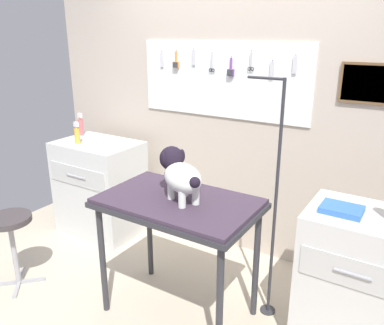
{
  "coord_description": "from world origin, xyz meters",
  "views": [
    {
      "loc": [
        1.49,
        -1.78,
        1.95
      ],
      "look_at": [
        0.2,
        0.28,
        1.14
      ],
      "focal_mm": 36.62,
      "sensor_mm": 36.0,
      "label": 1
    }
  ],
  "objects_px": {
    "cabinet_right": "(357,281)",
    "dog": "(179,174)",
    "grooming_arm": "(274,213)",
    "detangler_spray": "(81,126)",
    "counter_left": "(100,187)",
    "stool": "(11,230)",
    "grooming_table": "(178,211)"
  },
  "relations": [
    {
      "from": "dog",
      "to": "counter_left",
      "type": "distance_m",
      "value": 1.63
    },
    {
      "from": "stool",
      "to": "detangler_spray",
      "type": "distance_m",
      "value": 1.35
    },
    {
      "from": "grooming_arm",
      "to": "stool",
      "type": "relative_size",
      "value": 2.8
    },
    {
      "from": "grooming_table",
      "to": "dog",
      "type": "xyz_separation_m",
      "value": [
        0.01,
        0.01,
        0.27
      ]
    },
    {
      "from": "grooming_table",
      "to": "detangler_spray",
      "type": "distance_m",
      "value": 1.88
    },
    {
      "from": "dog",
      "to": "counter_left",
      "type": "height_order",
      "value": "dog"
    },
    {
      "from": "grooming_arm",
      "to": "stool",
      "type": "distance_m",
      "value": 2.01
    },
    {
      "from": "counter_left",
      "to": "cabinet_right",
      "type": "distance_m",
      "value": 2.5
    },
    {
      "from": "dog",
      "to": "detangler_spray",
      "type": "bearing_deg",
      "value": 156.71
    },
    {
      "from": "cabinet_right",
      "to": "dog",
      "type": "bearing_deg",
      "value": -162.13
    },
    {
      "from": "counter_left",
      "to": "detangler_spray",
      "type": "xyz_separation_m",
      "value": [
        -0.34,
        0.12,
        0.56
      ]
    },
    {
      "from": "counter_left",
      "to": "cabinet_right",
      "type": "xyz_separation_m",
      "value": [
        2.48,
        -0.26,
        -0.01
      ]
    },
    {
      "from": "dog",
      "to": "cabinet_right",
      "type": "distance_m",
      "value": 1.31
    },
    {
      "from": "cabinet_right",
      "to": "grooming_table",
      "type": "bearing_deg",
      "value": -161.68
    },
    {
      "from": "grooming_table",
      "to": "counter_left",
      "type": "distance_m",
      "value": 1.55
    },
    {
      "from": "counter_left",
      "to": "stool",
      "type": "bearing_deg",
      "value": -85.51
    },
    {
      "from": "dog",
      "to": "cabinet_right",
      "type": "relative_size",
      "value": 0.48
    },
    {
      "from": "grooming_arm",
      "to": "detangler_spray",
      "type": "bearing_deg",
      "value": 169.84
    },
    {
      "from": "dog",
      "to": "detangler_spray",
      "type": "xyz_separation_m",
      "value": [
        -1.72,
        0.74,
        -0.04
      ]
    },
    {
      "from": "grooming_table",
      "to": "cabinet_right",
      "type": "distance_m",
      "value": 1.22
    },
    {
      "from": "grooming_table",
      "to": "stool",
      "type": "height_order",
      "value": "grooming_table"
    },
    {
      "from": "grooming_table",
      "to": "dog",
      "type": "height_order",
      "value": "dog"
    },
    {
      "from": "grooming_arm",
      "to": "detangler_spray",
      "type": "xyz_separation_m",
      "value": [
        -2.25,
        0.4,
        0.24
      ]
    },
    {
      "from": "grooming_arm",
      "to": "stool",
      "type": "height_order",
      "value": "grooming_arm"
    },
    {
      "from": "counter_left",
      "to": "dog",
      "type": "bearing_deg",
      "value": -24.17
    },
    {
      "from": "counter_left",
      "to": "cabinet_right",
      "type": "bearing_deg",
      "value": -6.07
    },
    {
      "from": "detangler_spray",
      "to": "grooming_table",
      "type": "bearing_deg",
      "value": -23.69
    },
    {
      "from": "dog",
      "to": "cabinet_right",
      "type": "height_order",
      "value": "dog"
    },
    {
      "from": "grooming_table",
      "to": "stool",
      "type": "relative_size",
      "value": 1.76
    },
    {
      "from": "grooming_table",
      "to": "cabinet_right",
      "type": "height_order",
      "value": "cabinet_right"
    },
    {
      "from": "cabinet_right",
      "to": "stool",
      "type": "xyz_separation_m",
      "value": [
        -2.4,
        -0.79,
        0.03
      ]
    },
    {
      "from": "stool",
      "to": "detangler_spray",
      "type": "bearing_deg",
      "value": 109.76
    }
  ]
}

